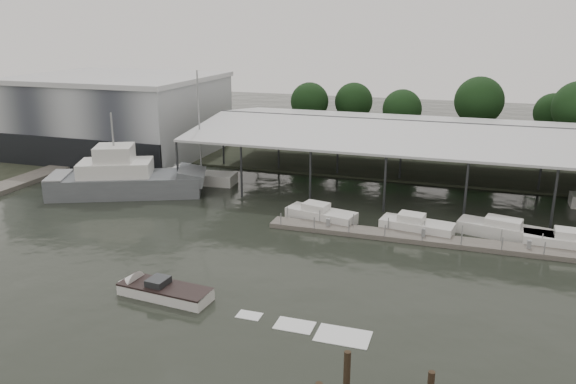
% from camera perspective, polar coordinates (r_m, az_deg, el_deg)
% --- Properties ---
extents(ground, '(200.00, 200.00, 0.00)m').
position_cam_1_polar(ground, '(41.76, -7.44, -7.58)').
color(ground, black).
rests_on(ground, ground).
extents(land_strip_far, '(140.00, 30.00, 0.30)m').
position_cam_1_polar(land_strip_far, '(79.81, 5.60, 4.44)').
color(land_strip_far, '#363A2B').
rests_on(land_strip_far, ground).
extents(land_strip_west, '(20.00, 40.00, 0.30)m').
position_cam_1_polar(land_strip_west, '(87.39, -22.96, 4.26)').
color(land_strip_west, '#363A2B').
rests_on(land_strip_west, ground).
extents(storage_warehouse, '(24.50, 20.50, 10.50)m').
position_cam_1_polar(storage_warehouse, '(79.11, -16.75, 7.52)').
color(storage_warehouse, '#A5AAAF').
rests_on(storage_warehouse, ground).
extents(covered_boat_shed, '(58.24, 24.00, 6.96)m').
position_cam_1_polar(covered_boat_shed, '(63.09, 18.14, 5.95)').
color(covered_boat_shed, '#BBBDC0').
rests_on(covered_boat_shed, ground).
extents(trawler_dock, '(3.00, 18.00, 0.50)m').
position_cam_1_polar(trawler_dock, '(69.27, -25.20, 1.09)').
color(trawler_dock, slate).
rests_on(trawler_dock, ground).
extents(floating_dock, '(28.00, 2.00, 1.40)m').
position_cam_1_polar(floating_dock, '(47.31, 14.76, -4.75)').
color(floating_dock, slate).
rests_on(floating_dock, ground).
extents(grey_trawler, '(16.42, 10.74, 8.84)m').
position_cam_1_polar(grey_trawler, '(60.33, -16.05, 1.21)').
color(grey_trawler, '#5A5E63').
rests_on(grey_trawler, ground).
extents(white_sailboat, '(8.62, 3.24, 12.54)m').
position_cam_1_polar(white_sailboat, '(63.33, -9.23, 1.52)').
color(white_sailboat, silver).
rests_on(white_sailboat, ground).
extents(speedboat_underway, '(17.96, 3.64, 2.00)m').
position_cam_1_polar(speedboat_underway, '(38.21, -13.09, -9.67)').
color(speedboat_underway, silver).
rests_on(speedboat_underway, ground).
extents(moored_cruiser_0, '(6.64, 3.51, 1.70)m').
position_cam_1_polar(moored_cruiser_0, '(50.52, 3.32, -2.31)').
color(moored_cruiser_0, silver).
rests_on(moored_cruiser_0, ground).
extents(moored_cruiser_1, '(6.33, 3.10, 1.70)m').
position_cam_1_polar(moored_cruiser_1, '(48.90, 12.88, -3.38)').
color(moored_cruiser_1, silver).
rests_on(moored_cruiser_1, ground).
extents(moored_cruiser_2, '(8.44, 4.03, 1.70)m').
position_cam_1_polar(moored_cruiser_2, '(50.03, 21.46, -3.69)').
color(moored_cruiser_2, silver).
rests_on(moored_cruiser_2, ground).
extents(horizon_tree_line, '(67.02, 11.22, 10.12)m').
position_cam_1_polar(horizon_tree_line, '(82.51, 22.12, 7.77)').
color(horizon_tree_line, black).
rests_on(horizon_tree_line, ground).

